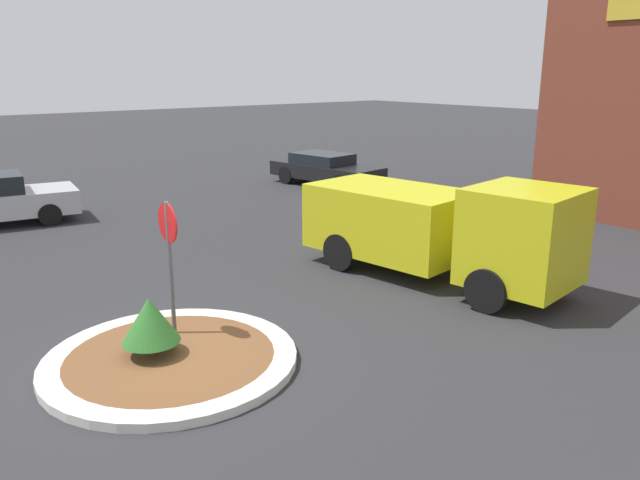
% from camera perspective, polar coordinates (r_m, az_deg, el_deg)
% --- Properties ---
extents(ground_plane, '(120.00, 120.00, 0.00)m').
position_cam_1_polar(ground_plane, '(10.16, -13.44, -10.92)').
color(ground_plane, '#2D2D30').
extents(traffic_island, '(3.91, 3.91, 0.14)m').
position_cam_1_polar(traffic_island, '(10.12, -13.47, -10.56)').
color(traffic_island, beige).
rests_on(traffic_island, ground_plane).
extents(stop_sign, '(0.66, 0.07, 2.39)m').
position_cam_1_polar(stop_sign, '(10.39, -13.63, -0.63)').
color(stop_sign, '#4C4C51').
rests_on(stop_sign, ground_plane).
extents(island_shrub, '(0.90, 0.90, 0.93)m').
position_cam_1_polar(island_shrub, '(9.95, -15.29, -7.05)').
color(island_shrub, brown).
rests_on(island_shrub, traffic_island).
extents(utility_truck, '(6.17, 2.87, 2.26)m').
position_cam_1_polar(utility_truck, '(13.53, 10.65, 1.19)').
color(utility_truck, gold).
rests_on(utility_truck, ground_plane).
extents(parked_sedan_black, '(4.87, 2.42, 1.25)m').
position_cam_1_polar(parked_sedan_black, '(24.50, 0.51, 6.54)').
color(parked_sedan_black, black).
rests_on(parked_sedan_black, ground_plane).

